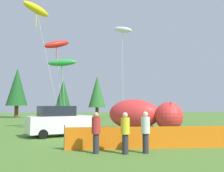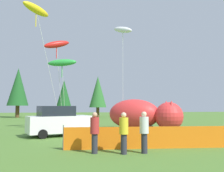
# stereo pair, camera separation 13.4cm
# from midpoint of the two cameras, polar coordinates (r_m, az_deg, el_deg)

# --- Properties ---
(ground_plane) EXTENTS (120.00, 120.00, 0.00)m
(ground_plane) POSITION_cam_midpoint_polar(r_m,az_deg,el_deg) (16.74, 1.34, -11.93)
(ground_plane) COLOR #4C752D
(parked_car) EXTENTS (4.71, 3.21, 2.14)m
(parked_car) POSITION_cam_midpoint_polar(r_m,az_deg,el_deg) (18.32, -11.97, -7.91)
(parked_car) COLOR white
(parked_car) RESTS_ON ground
(folding_chair) EXTENTS (0.68, 0.68, 0.89)m
(folding_chair) POSITION_cam_midpoint_polar(r_m,az_deg,el_deg) (16.20, 8.70, -10.31)
(folding_chair) COLOR black
(folding_chair) RESTS_ON ground
(inflatable_cat) EXTENTS (6.72, 5.43, 2.74)m
(inflatable_cat) POSITION_cam_midpoint_polar(r_m,az_deg,el_deg) (23.01, 7.21, -6.68)
(inflatable_cat) COLOR red
(inflatable_cat) RESTS_ON ground
(safety_fence) EXTENTS (9.05, 0.55, 1.22)m
(safety_fence) POSITION_cam_midpoint_polar(r_m,az_deg,el_deg) (13.07, 9.72, -11.55)
(safety_fence) COLOR orange
(safety_fence) RESTS_ON ground
(spectator_in_grey_shirt) EXTENTS (0.41, 0.41, 1.87)m
(spectator_in_grey_shirt) POSITION_cam_midpoint_polar(r_m,az_deg,el_deg) (11.45, 3.05, -10.28)
(spectator_in_grey_shirt) COLOR #2D2D38
(spectator_in_grey_shirt) RESTS_ON ground
(spectator_in_yellow_shirt) EXTENTS (0.41, 0.41, 1.90)m
(spectator_in_yellow_shirt) POSITION_cam_midpoint_polar(r_m,az_deg,el_deg) (11.73, 7.69, -10.02)
(spectator_in_yellow_shirt) COLOR #2D2D38
(spectator_in_yellow_shirt) RESTS_ON ground
(spectator_in_green_shirt) EXTENTS (0.41, 0.41, 1.87)m
(spectator_in_green_shirt) POSITION_cam_midpoint_polar(r_m,az_deg,el_deg) (11.61, -3.65, -10.19)
(spectator_in_green_shirt) COLOR #2D2D38
(spectator_in_green_shirt) RESTS_ON ground
(kite_green_fish) EXTENTS (2.62, 1.11, 6.30)m
(kite_green_fish) POSITION_cam_midpoint_polar(r_m,az_deg,el_deg) (22.41, -11.18, 5.22)
(kite_green_fish) COLOR silver
(kite_green_fish) RESTS_ON ground
(kite_yellow_hero) EXTENTS (3.02, 2.60, 9.68)m
(kite_yellow_hero) POSITION_cam_midpoint_polar(r_m,az_deg,el_deg) (19.95, -16.73, 16.33)
(kite_yellow_hero) COLOR silver
(kite_yellow_hero) RESTS_ON ground
(kite_red_lizard) EXTENTS (2.55, 1.54, 8.41)m
(kite_red_lizard) POSITION_cam_midpoint_polar(r_m,az_deg,el_deg) (23.58, -12.37, 9.23)
(kite_red_lizard) COLOR silver
(kite_red_lizard) RESTS_ON ground
(kite_white_ghost) EXTENTS (2.09, 2.81, 10.55)m
(kite_white_ghost) POSITION_cam_midpoint_polar(r_m,az_deg,el_deg) (26.36, 2.64, 12.65)
(kite_white_ghost) COLOR silver
(kite_white_ghost) RESTS_ON ground
(horizon_tree_east) EXTENTS (3.71, 3.71, 8.85)m
(horizon_tree_east) POSITION_cam_midpoint_polar(r_m,az_deg,el_deg) (47.76, -20.60, -0.23)
(horizon_tree_east) COLOR brown
(horizon_tree_east) RESTS_ON ground
(horizon_tree_west) EXTENTS (2.84, 2.84, 6.77)m
(horizon_tree_west) POSITION_cam_midpoint_polar(r_m,az_deg,el_deg) (46.16, -10.85, -1.89)
(horizon_tree_west) COLOR brown
(horizon_tree_west) RESTS_ON ground
(horizon_tree_mid) EXTENTS (3.16, 3.16, 7.54)m
(horizon_tree_mid) POSITION_cam_midpoint_polar(r_m,az_deg,el_deg) (45.81, -3.17, -1.35)
(horizon_tree_mid) COLOR brown
(horizon_tree_mid) RESTS_ON ground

